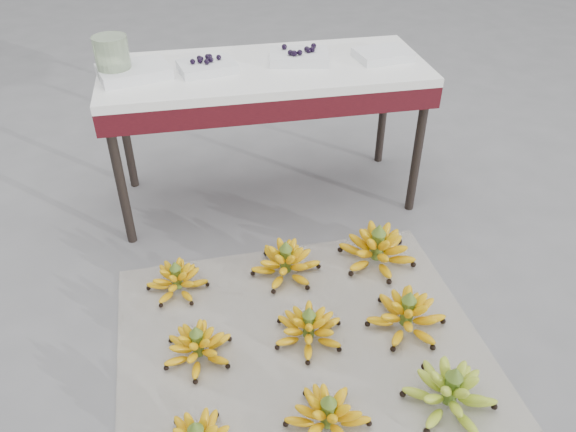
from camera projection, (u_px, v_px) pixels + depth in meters
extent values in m
plane|color=#5F5F61|center=(309.00, 360.00, 1.90)|extent=(60.00, 60.00, 0.00)
cube|color=silver|center=(301.00, 344.00, 1.96)|extent=(1.28, 1.09, 0.01)
cone|color=#4A661F|center=(195.00, 426.00, 1.55)|extent=(0.05, 0.05, 0.04)
ellipsoid|color=#F0BE00|center=(328.00, 420.00, 1.67)|extent=(0.33, 0.33, 0.08)
ellipsoid|color=#F0BE00|center=(328.00, 413.00, 1.65)|extent=(0.23, 0.23, 0.06)
ellipsoid|color=#F0BE00|center=(329.00, 406.00, 1.63)|extent=(0.15, 0.15, 0.05)
cylinder|color=#4A661F|center=(328.00, 413.00, 1.65)|extent=(0.04, 0.04, 0.10)
cone|color=#4A661F|center=(329.00, 399.00, 1.61)|extent=(0.05, 0.05, 0.04)
ellipsoid|color=#8CB734|center=(449.00, 396.00, 1.73)|extent=(0.35, 0.35, 0.08)
ellipsoid|color=#8CB734|center=(451.00, 388.00, 1.71)|extent=(0.25, 0.25, 0.06)
ellipsoid|color=#8CB734|center=(453.00, 381.00, 1.69)|extent=(0.16, 0.16, 0.05)
cylinder|color=#4A661F|center=(451.00, 388.00, 1.71)|extent=(0.05, 0.05, 0.12)
cone|color=#4A661F|center=(455.00, 373.00, 1.67)|extent=(0.05, 0.05, 0.04)
ellipsoid|color=#F0BE00|center=(198.00, 349.00, 1.89)|extent=(0.25, 0.25, 0.07)
ellipsoid|color=#F0BE00|center=(197.00, 343.00, 1.87)|extent=(0.17, 0.17, 0.05)
ellipsoid|color=#F0BE00|center=(197.00, 337.00, 1.85)|extent=(0.11, 0.11, 0.04)
cylinder|color=#4A661F|center=(197.00, 343.00, 1.87)|extent=(0.04, 0.04, 0.10)
cone|color=#4A661F|center=(196.00, 330.00, 1.83)|extent=(0.05, 0.05, 0.04)
ellipsoid|color=#F0BE00|center=(309.00, 331.00, 1.95)|extent=(0.27, 0.27, 0.07)
ellipsoid|color=#F0BE00|center=(309.00, 325.00, 1.93)|extent=(0.19, 0.19, 0.06)
ellipsoid|color=#F0BE00|center=(309.00, 318.00, 1.91)|extent=(0.12, 0.12, 0.05)
cylinder|color=#4A661F|center=(309.00, 325.00, 1.93)|extent=(0.04, 0.04, 0.10)
cone|color=#4A661F|center=(309.00, 311.00, 1.89)|extent=(0.05, 0.05, 0.04)
ellipsoid|color=#F0BE00|center=(406.00, 318.00, 1.99)|extent=(0.34, 0.34, 0.08)
ellipsoid|color=#F0BE00|center=(407.00, 311.00, 1.97)|extent=(0.24, 0.24, 0.06)
ellipsoid|color=#F0BE00|center=(409.00, 304.00, 1.95)|extent=(0.16, 0.16, 0.05)
cylinder|color=#4A661F|center=(407.00, 311.00, 1.97)|extent=(0.05, 0.05, 0.11)
cone|color=#4A661F|center=(410.00, 296.00, 1.93)|extent=(0.05, 0.05, 0.04)
ellipsoid|color=#F0BE00|center=(178.00, 283.00, 2.15)|extent=(0.28, 0.28, 0.07)
ellipsoid|color=#F0BE00|center=(177.00, 277.00, 2.14)|extent=(0.20, 0.20, 0.05)
ellipsoid|color=#F0BE00|center=(176.00, 272.00, 2.12)|extent=(0.13, 0.13, 0.04)
cylinder|color=#4A661F|center=(177.00, 277.00, 2.14)|extent=(0.04, 0.04, 0.09)
cone|color=#4A661F|center=(175.00, 265.00, 2.10)|extent=(0.04, 0.04, 0.03)
ellipsoid|color=#F0BE00|center=(286.00, 266.00, 2.23)|extent=(0.33, 0.33, 0.08)
ellipsoid|color=#F0BE00|center=(286.00, 259.00, 2.20)|extent=(0.23, 0.23, 0.06)
ellipsoid|color=#F0BE00|center=(286.00, 253.00, 2.19)|extent=(0.15, 0.15, 0.05)
cylinder|color=#4A661F|center=(286.00, 259.00, 2.20)|extent=(0.04, 0.04, 0.11)
cone|color=#4A661F|center=(286.00, 245.00, 2.16)|extent=(0.05, 0.05, 0.04)
ellipsoid|color=#F0BE00|center=(377.00, 252.00, 2.28)|extent=(0.37, 0.37, 0.09)
ellipsoid|color=#F0BE00|center=(378.00, 245.00, 2.26)|extent=(0.26, 0.26, 0.07)
ellipsoid|color=#F0BE00|center=(378.00, 237.00, 2.24)|extent=(0.17, 0.17, 0.06)
cylinder|color=#4A661F|center=(378.00, 245.00, 2.26)|extent=(0.05, 0.05, 0.13)
cone|color=#4A661F|center=(379.00, 229.00, 2.21)|extent=(0.06, 0.06, 0.05)
cylinder|color=black|center=(120.00, 180.00, 2.25)|extent=(0.04, 0.04, 0.61)
cylinder|color=black|center=(418.00, 150.00, 2.45)|extent=(0.04, 0.04, 0.61)
cylinder|color=black|center=(125.00, 129.00, 2.61)|extent=(0.04, 0.04, 0.61)
cylinder|color=black|center=(384.00, 107.00, 2.81)|extent=(0.04, 0.04, 0.61)
cube|color=#460D13|center=(265.00, 85.00, 2.38)|extent=(1.36, 0.54, 0.09)
cube|color=white|center=(265.00, 70.00, 2.34)|extent=(1.36, 0.54, 0.04)
cube|color=silver|center=(134.00, 71.00, 2.22)|extent=(0.31, 0.26, 0.04)
cube|color=silver|center=(207.00, 67.00, 2.27)|extent=(0.25, 0.20, 0.04)
sphere|color=black|center=(210.00, 56.00, 2.29)|extent=(0.02, 0.02, 0.02)
sphere|color=black|center=(193.00, 62.00, 2.24)|extent=(0.02, 0.02, 0.02)
sphere|color=black|center=(200.00, 61.00, 2.25)|extent=(0.02, 0.02, 0.02)
sphere|color=black|center=(207.00, 57.00, 2.29)|extent=(0.02, 0.02, 0.02)
sphere|color=black|center=(207.00, 62.00, 2.24)|extent=(0.02, 0.02, 0.02)
sphere|color=black|center=(199.00, 58.00, 2.27)|extent=(0.02, 0.02, 0.02)
sphere|color=black|center=(207.00, 62.00, 2.24)|extent=(0.02, 0.02, 0.02)
sphere|color=black|center=(201.00, 59.00, 2.27)|extent=(0.02, 0.02, 0.02)
sphere|color=black|center=(219.00, 57.00, 2.28)|extent=(0.02, 0.02, 0.02)
sphere|color=black|center=(211.00, 60.00, 2.26)|extent=(0.02, 0.02, 0.02)
cube|color=silver|center=(299.00, 57.00, 2.36)|extent=(0.27, 0.22, 0.04)
sphere|color=black|center=(290.00, 53.00, 2.31)|extent=(0.02, 0.02, 0.02)
sphere|color=black|center=(294.00, 53.00, 2.30)|extent=(0.02, 0.02, 0.02)
sphere|color=black|center=(307.00, 49.00, 2.34)|extent=(0.02, 0.02, 0.02)
sphere|color=black|center=(308.00, 50.00, 2.34)|extent=(0.02, 0.02, 0.02)
sphere|color=black|center=(314.00, 46.00, 2.38)|extent=(0.02, 0.02, 0.02)
sphere|color=black|center=(312.00, 49.00, 2.34)|extent=(0.02, 0.02, 0.02)
sphere|color=black|center=(300.00, 53.00, 2.31)|extent=(0.02, 0.02, 0.02)
sphere|color=black|center=(284.00, 47.00, 2.37)|extent=(0.02, 0.02, 0.02)
sphere|color=black|center=(293.00, 53.00, 2.31)|extent=(0.02, 0.02, 0.02)
cube|color=silver|center=(383.00, 55.00, 2.39)|extent=(0.25, 0.19, 0.04)
cylinder|color=beige|center=(113.00, 58.00, 2.17)|extent=(0.16, 0.16, 0.17)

